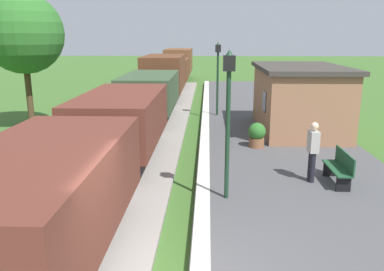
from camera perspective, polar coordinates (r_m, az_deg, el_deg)
The scene contains 8 objects.
freight_train at distance 24.04m, azimuth -4.68°, elevation 7.66°, with size 2.50×39.20×2.72m.
station_hut at distance 17.59m, azimuth 15.15°, elevation 5.26°, with size 3.50×5.80×2.78m.
bench_near_hut at distance 11.66m, azimuth 20.59°, elevation -4.33°, with size 0.42×1.50×0.91m.
person_waiting at distance 11.45m, azimuth 17.08°, elevation -1.94°, with size 0.26×0.39×1.71m.
potted_planter at distance 14.67m, azimuth 9.36°, elevation 0.14°, with size 0.64×0.64×0.92m.
lamp_post_near at distance 9.49m, azimuth 5.29°, elevation 5.38°, with size 0.28×0.28×3.70m.
lamp_post_far at distance 20.21m, azimuth 3.76°, elevation 10.11°, with size 0.28×0.28×3.70m.
tree_trackside_far at distance 19.42m, azimuth -23.26°, elevation 13.38°, with size 3.55×3.55×6.12m.
Camera 1 is at (0.50, -5.77, 4.26)m, focal length 36.86 mm.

